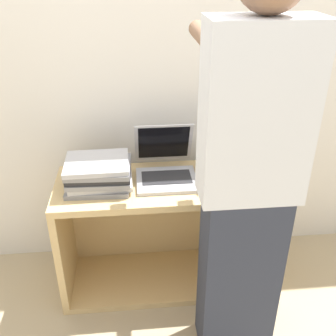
{
  "coord_description": "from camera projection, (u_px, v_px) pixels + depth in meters",
  "views": [
    {
      "loc": [
        -0.17,
        -1.54,
        1.72
      ],
      "look_at": [
        0.0,
        0.16,
        0.79
      ],
      "focal_mm": 42.0,
      "sensor_mm": 36.0,
      "label": 1
    }
  ],
  "objects": [
    {
      "name": "cart",
      "position": [
        166.0,
        226.0,
        2.27
      ],
      "size": [
        1.17,
        0.46,
        0.67
      ],
      "color": "tan",
      "rests_on": "ground_plane"
    },
    {
      "name": "laptop_stack_right",
      "position": [
        231.0,
        171.0,
        2.07
      ],
      "size": [
        0.32,
        0.28,
        0.1
      ],
      "color": "#232326",
      "rests_on": "cart"
    },
    {
      "name": "laptop_stack_left",
      "position": [
        99.0,
        173.0,
        1.99
      ],
      "size": [
        0.34,
        0.28,
        0.15
      ],
      "color": "gray",
      "rests_on": "cart"
    },
    {
      "name": "person",
      "position": [
        248.0,
        185.0,
        1.58
      ],
      "size": [
        0.4,
        0.54,
        1.78
      ],
      "color": "#2D3342",
      "rests_on": "ground_plane"
    },
    {
      "name": "ground_plane",
      "position": [
        171.0,
        307.0,
        2.18
      ],
      "size": [
        12.0,
        12.0,
        0.0
      ],
      "primitive_type": "plane",
      "color": "tan"
    },
    {
      "name": "laptop_open",
      "position": [
        166.0,
        167.0,
        2.09
      ],
      "size": [
        0.31,
        0.37,
        0.27
      ],
      "color": "#B7B7BC",
      "rests_on": "cart"
    },
    {
      "name": "wall_back",
      "position": [
        161.0,
        65.0,
        2.1
      ],
      "size": [
        8.0,
        0.05,
        2.4
      ],
      "color": "silver",
      "rests_on": "ground_plane"
    }
  ]
}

